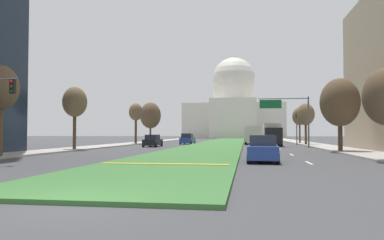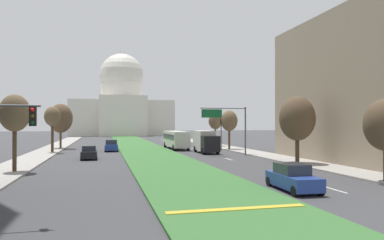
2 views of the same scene
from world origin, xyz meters
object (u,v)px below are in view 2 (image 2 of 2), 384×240
at_px(street_tree_left_distant, 61,118).
at_px(sedan_distant, 111,146).
at_px(street_tree_right_distant, 215,121).
at_px(sedan_far_horizon, 178,140).
at_px(traffic_light_far_right, 221,129).
at_px(capitol_building, 122,104).
at_px(sedan_lead_stopped, 293,178).
at_px(city_bus, 176,138).
at_px(box_truck_delivery, 206,141).
at_px(street_tree_right_mid, 297,119).
at_px(overhead_guide_sign, 228,120).
at_px(sedan_midblock, 89,153).
at_px(street_tree_right_far, 229,121).
at_px(street_tree_left_mid, 15,114).
at_px(street_tree_left_far, 52,117).

bearing_deg(street_tree_left_distant, sedan_distant, -41.62).
relative_size(street_tree_right_distant, sedan_far_horizon, 1.39).
distance_m(traffic_light_far_right, street_tree_left_distant, 26.95).
relative_size(capitol_building, sedan_lead_stopped, 7.72).
xyz_separation_m(capitol_building, street_tree_left_distant, (-13.32, -67.75, -6.18)).
bearing_deg(traffic_light_far_right, city_bus, 147.52).
bearing_deg(city_bus, sedan_lead_stopped, -90.00).
height_order(traffic_light_far_right, box_truck_delivery, traffic_light_far_right).
height_order(street_tree_right_mid, city_bus, street_tree_right_mid).
distance_m(street_tree_right_mid, sedan_lead_stopped, 15.76).
height_order(overhead_guide_sign, street_tree_right_mid, street_tree_right_mid).
height_order(street_tree_left_distant, sedan_midblock, street_tree_left_distant).
bearing_deg(city_bus, street_tree_right_distant, 25.22).
bearing_deg(capitol_building, sedan_lead_stopped, -87.16).
bearing_deg(sedan_midblock, city_bus, 47.05).
distance_m(street_tree_right_mid, sedan_far_horizon, 39.34).
bearing_deg(city_bus, street_tree_left_distant, 166.63).
height_order(capitol_building, street_tree_right_distant, capitol_building).
distance_m(street_tree_right_far, sedan_midblock, 24.00).
bearing_deg(sedan_distant, sedan_lead_stopped, -73.45).
height_order(street_tree_left_mid, street_tree_right_mid, street_tree_right_mid).
bearing_deg(box_truck_delivery, street_tree_right_far, 42.59).
bearing_deg(city_bus, capitol_building, 94.34).
height_order(sedan_distant, sedan_far_horizon, sedan_distant).
xyz_separation_m(traffic_light_far_right, street_tree_right_far, (1.31, -0.16, 1.35)).
relative_size(sedan_lead_stopped, sedan_far_horizon, 1.01).
height_order(street_tree_left_mid, street_tree_left_far, street_tree_left_mid).
bearing_deg(sedan_midblock, sedan_far_horizon, 59.30).
bearing_deg(overhead_guide_sign, street_tree_left_mid, -154.13).
relative_size(sedan_distant, box_truck_delivery, 0.66).
distance_m(overhead_guide_sign, sedan_distant, 19.06).
bearing_deg(street_tree_left_distant, street_tree_right_distant, -1.29).
relative_size(street_tree_left_far, box_truck_delivery, 1.05).
distance_m(street_tree_left_far, sedan_distant, 9.53).
xyz_separation_m(traffic_light_far_right, sedan_far_horizon, (-3.59, 17.58, -2.52)).
bearing_deg(traffic_light_far_right, street_tree_left_far, -179.95).
bearing_deg(street_tree_right_far, traffic_light_far_right, 172.95).
bearing_deg(sedan_distant, street_tree_left_mid, -111.00).
relative_size(street_tree_right_distant, city_bus, 0.58).
height_order(overhead_guide_sign, street_tree_left_distant, street_tree_left_distant).
xyz_separation_m(street_tree_right_distant, sedan_midblock, (-21.68, -18.34, -3.95)).
xyz_separation_m(street_tree_right_distant, box_truck_delivery, (-5.63, -13.19, -3.04)).
bearing_deg(street_tree_right_far, sedan_lead_stopped, -103.10).
height_order(street_tree_left_far, street_tree_right_distant, street_tree_left_far).
height_order(traffic_light_far_right, sedan_lead_stopped, traffic_light_far_right).
xyz_separation_m(street_tree_right_far, sedan_distant, (-18.56, 1.57, -3.84)).
xyz_separation_m(box_truck_delivery, city_bus, (-2.58, 9.32, 0.09)).
xyz_separation_m(street_tree_left_mid, sedan_midblock, (5.81, 10.93, -4.35)).
relative_size(overhead_guide_sign, sedan_far_horizon, 1.43).
bearing_deg(street_tree_left_far, street_tree_right_mid, -38.33).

